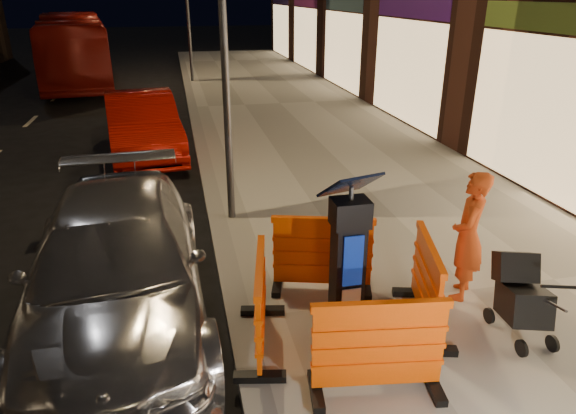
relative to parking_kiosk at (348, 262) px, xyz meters
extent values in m
plane|color=black|center=(-1.12, 0.51, -1.06)|extent=(120.00, 120.00, 0.00)
cube|color=#9A978C|center=(1.88, 0.51, -0.98)|extent=(6.00, 60.00, 0.15)
cube|color=slate|center=(-1.12, 0.51, -0.98)|extent=(0.30, 60.00, 0.15)
cube|color=black|center=(0.00, 0.00, 0.00)|extent=(0.69, 0.69, 1.81)
cube|color=#FF5104|center=(0.00, -0.95, -0.40)|extent=(1.36, 0.71, 1.01)
cube|color=#FF5104|center=(0.00, 0.95, -0.40)|extent=(1.39, 0.87, 1.01)
cube|color=#FF5104|center=(-0.95, 0.00, -0.40)|extent=(0.77, 1.38, 1.01)
cube|color=#FF5104|center=(0.95, 0.00, -0.40)|extent=(0.85, 1.39, 1.01)
imported|color=#B8B8BD|center=(-2.50, 1.07, -1.06)|extent=(2.22, 5.07, 1.45)
imported|color=#890C05|center=(-2.50, 8.10, -1.06)|extent=(2.13, 4.68, 1.49)
imported|color=maroon|center=(-5.70, 19.75, -1.06)|extent=(3.90, 10.72, 2.92)
imported|color=#B43A12|center=(1.68, 0.44, -0.08)|extent=(0.68, 0.72, 1.65)
cube|color=black|center=(1.88, -0.46, -0.44)|extent=(0.68, 0.85, 0.93)
cylinder|color=#3F3F44|center=(-0.87, 3.51, 2.09)|extent=(0.12, 0.12, 6.00)
cylinder|color=#3F3F44|center=(-0.87, 18.51, 2.09)|extent=(0.12, 0.12, 6.00)
camera|label=1|loc=(-1.65, -4.56, 2.65)|focal=32.00mm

